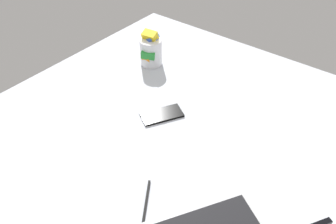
{
  "coord_description": "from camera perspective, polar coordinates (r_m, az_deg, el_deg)",
  "views": [
    {
      "loc": [
        35.33,
        37.41,
        91.67
      ],
      "look_at": [
        -25.57,
        -10.0,
        24.0
      ],
      "focal_mm": 34.37,
      "sensor_mm": 36.0,
      "label": 1
    }
  ],
  "objects": [
    {
      "name": "bed_mattress",
      "position": [
        0.97,
        -4.82,
        -17.1
      ],
      "size": [
        180.0,
        140.0,
        18.0
      ],
      "primitive_type": "cube",
      "color": "#B7BCC6",
      "rests_on": "ground"
    },
    {
      "name": "snack_cup",
      "position": [
        1.34,
        -3.06,
        10.88
      ],
      "size": [
        11.33,
        9.21,
        14.49
      ],
      "color": "silver",
      "rests_on": "bed_mattress"
    },
    {
      "name": "cell_phone",
      "position": [
        1.1,
        -1.08,
        -0.47
      ],
      "size": [
        15.49,
        13.09,
        0.8
      ],
      "primitive_type": "cube",
      "rotation": [
        0.0,
        0.0,
        4.17
      ],
      "color": "black",
      "rests_on": "bed_mattress"
    },
    {
      "name": "charger_cable",
      "position": [
        0.87,
        -4.05,
        -16.6
      ],
      "size": [
        14.56,
        9.8,
        0.6
      ],
      "primitive_type": "cube",
      "rotation": [
        0.0,
        0.0,
        0.58
      ],
      "color": "black",
      "rests_on": "bed_mattress"
    }
  ]
}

